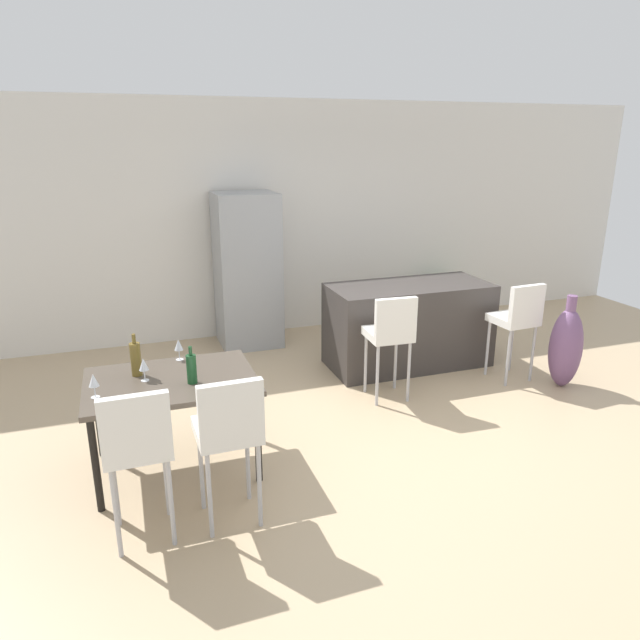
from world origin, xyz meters
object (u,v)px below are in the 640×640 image
at_px(bar_chair_middle, 518,317).
at_px(floor_vase, 566,347).
at_px(wine_bottle_corner, 136,359).
at_px(wine_glass_middle, 144,365).
at_px(bar_chair_left, 391,331).
at_px(kitchen_island, 408,325).
at_px(wine_glass_far, 93,381).
at_px(dining_chair_near, 137,442).
at_px(dining_table, 172,388).
at_px(refrigerator, 247,270).
at_px(dining_chair_far, 229,428).
at_px(wine_glass_right, 179,345).
at_px(wine_bottle_left, 192,368).
at_px(potted_plant, 448,293).

bearing_deg(bar_chair_middle, floor_vase, -36.79).
height_order(wine_bottle_corner, wine_glass_middle, wine_bottle_corner).
bearing_deg(bar_chair_left, floor_vase, -9.10).
xyz_separation_m(kitchen_island, wine_glass_far, (-3.19, -1.51, 0.40)).
bearing_deg(wine_glass_middle, dining_chair_near, -96.51).
bearing_deg(dining_table, refrigerator, 66.30).
bearing_deg(dining_chair_far, kitchen_island, 41.99).
xyz_separation_m(bar_chair_middle, dining_table, (-3.51, -0.58, -0.03)).
bearing_deg(wine_bottle_corner, wine_glass_right, 32.65).
bearing_deg(dining_chair_far, wine_glass_right, 98.36).
height_order(bar_chair_left, wine_glass_middle, bar_chair_left).
xyz_separation_m(wine_bottle_corner, wine_bottle_left, (0.37, -0.28, -0.02)).
height_order(bar_chair_left, wine_bottle_left, bar_chair_left).
bearing_deg(wine_bottle_corner, bar_chair_middle, 6.36).
relative_size(wine_glass_far, refrigerator, 0.09).
bearing_deg(wine_bottle_corner, refrigerator, 60.74).
distance_m(wine_glass_right, wine_glass_far, 0.82).
relative_size(dining_table, refrigerator, 0.67).
bearing_deg(wine_bottle_corner, dining_chair_far, -62.29).
relative_size(wine_bottle_left, refrigerator, 0.15).
xyz_separation_m(bar_chair_left, wine_glass_middle, (-2.25, -0.54, 0.17)).
bearing_deg(wine_bottle_left, bar_chair_left, 19.89).
xyz_separation_m(dining_chair_far, floor_vase, (3.62, 1.09, -0.28)).
xyz_separation_m(bar_chair_left, wine_bottle_corner, (-2.30, -0.42, 0.17)).
xyz_separation_m(bar_chair_middle, potted_plant, (0.45, 2.04, -0.31)).
bearing_deg(refrigerator, floor_vase, -40.53).
bearing_deg(bar_chair_left, bar_chair_middle, 0.00).
bearing_deg(floor_vase, dining_chair_near, -165.37).
distance_m(wine_glass_right, potted_plant, 4.48).
relative_size(wine_bottle_corner, wine_glass_far, 1.87).
bearing_deg(dining_table, dining_chair_far, -70.97).
bearing_deg(potted_plant, dining_chair_near, -141.00).
relative_size(dining_chair_far, potted_plant, 1.59).
height_order(kitchen_island, wine_glass_middle, kitchen_island).
bearing_deg(wine_bottle_corner, wine_bottle_left, -37.14).
distance_m(bar_chair_left, wine_glass_middle, 2.32).
height_order(dining_chair_far, wine_glass_middle, dining_chair_far).
relative_size(dining_chair_far, wine_bottle_left, 3.76).
bearing_deg(bar_chair_middle, kitchen_island, 137.01).
relative_size(bar_chair_middle, wine_bottle_corner, 3.23).
xyz_separation_m(dining_chair_near, refrigerator, (1.43, 3.43, 0.22)).
distance_m(bar_chair_middle, wine_glass_far, 4.09).
bearing_deg(wine_glass_middle, floor_vase, 3.53).
bearing_deg(floor_vase, wine_bottle_left, -173.83).
xyz_separation_m(bar_chair_middle, dining_chair_near, (-3.78, -1.38, 0.00)).
distance_m(kitchen_island, wine_glass_far, 3.55).
relative_size(dining_table, dining_chair_far, 1.17).
bearing_deg(dining_chair_near, dining_table, 71.11).
bearing_deg(kitchen_island, dining_chair_near, -143.83).
xyz_separation_m(bar_chair_middle, wine_glass_far, (-4.02, -0.73, 0.17)).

